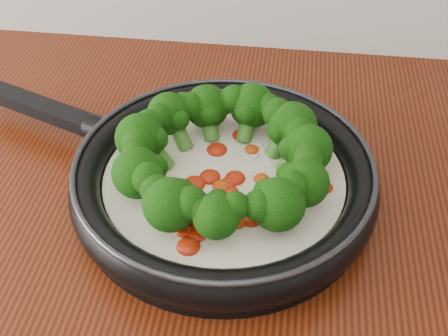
# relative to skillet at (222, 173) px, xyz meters

# --- Properties ---
(skillet) EXTENTS (0.60, 0.47, 0.10)m
(skillet) POSITION_rel_skillet_xyz_m (0.00, 0.00, 0.00)
(skillet) COLOR black
(skillet) RESTS_ON counter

